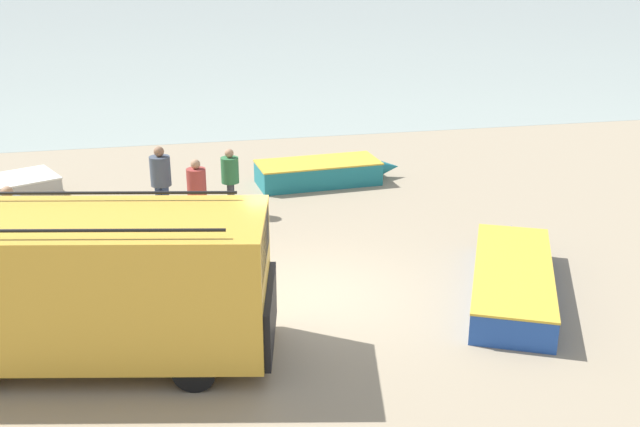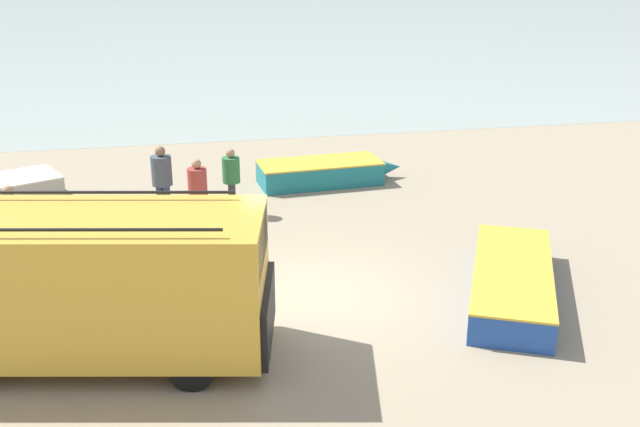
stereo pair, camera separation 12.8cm
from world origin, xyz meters
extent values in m
plane|color=gray|center=(0.00, 0.00, 0.00)|extent=(200.00, 200.00, 0.00)
cube|color=#99A89E|center=(0.00, 52.00, 0.00)|extent=(120.00, 80.00, 0.01)
cube|color=gold|center=(-3.72, -1.25, 1.31)|extent=(5.68, 3.12, 2.07)
cube|color=black|center=(-1.03, -1.79, 0.75)|extent=(0.48, 1.91, 0.93)
cube|color=#1E232D|center=(-1.11, -1.78, 1.94)|extent=(0.42, 1.82, 0.66)
cylinder|color=black|center=(-1.90, -0.68, 0.32)|extent=(0.67, 0.34, 0.64)
cylinder|color=black|center=(-2.27, -2.49, 0.32)|extent=(0.67, 0.34, 0.64)
cylinder|color=black|center=(-5.17, -0.02, 0.32)|extent=(0.67, 0.34, 0.64)
cylinder|color=black|center=(-3.56, -0.45, 2.47)|extent=(4.33, 0.92, 0.05)
cylinder|color=black|center=(-3.88, -2.06, 2.47)|extent=(4.33, 0.92, 0.05)
cube|color=#234CA3|center=(3.66, -0.55, 0.27)|extent=(3.02, 4.34, 0.55)
cone|color=#234CA3|center=(4.74, 1.73, 0.27)|extent=(0.86, 1.05, 0.52)
cube|color=gold|center=(3.66, -0.55, 0.48)|extent=(1.24, 0.73, 0.05)
cube|color=gold|center=(3.66, -0.55, 0.57)|extent=(3.05, 4.38, 0.04)
cube|color=#1E757F|center=(1.55, 6.90, 0.29)|extent=(3.35, 1.60, 0.58)
cone|color=#1E757F|center=(3.53, 7.06, 0.29)|extent=(0.76, 0.60, 0.55)
cube|color=gold|center=(1.55, 6.90, 0.51)|extent=(0.30, 1.26, 0.05)
cube|color=gold|center=(1.55, 6.90, 0.60)|extent=(3.38, 1.62, 0.04)
cylinder|color=#38383D|center=(-1.74, 4.11, 0.40)|extent=(0.15, 0.15, 0.80)
cylinder|color=#38383D|center=(-1.91, 4.11, 0.40)|extent=(0.15, 0.15, 0.80)
cylinder|color=#993833|center=(-1.83, 4.11, 1.12)|extent=(0.43, 0.43, 0.63)
sphere|color=tan|center=(-1.83, 4.11, 1.54)|extent=(0.22, 0.22, 0.22)
cylinder|color=navy|center=(-2.53, 4.78, 0.44)|extent=(0.16, 0.16, 0.87)
cylinder|color=navy|center=(-2.69, 4.87, 0.44)|extent=(0.16, 0.16, 0.87)
cylinder|color=#424C5B|center=(-2.61, 4.83, 1.22)|extent=(0.47, 0.47, 0.69)
sphere|color=#8C664C|center=(-2.61, 4.83, 1.69)|extent=(0.24, 0.24, 0.24)
cylinder|color=#38383D|center=(-0.97, 5.08, 0.39)|extent=(0.15, 0.15, 0.78)
cylinder|color=#38383D|center=(-1.02, 4.92, 0.39)|extent=(0.15, 0.15, 0.78)
cylinder|color=#2D6B3D|center=(-0.99, 5.00, 1.09)|extent=(0.42, 0.42, 0.62)
sphere|color=tan|center=(-0.99, 5.00, 1.51)|extent=(0.21, 0.21, 0.21)
cylinder|color=navy|center=(-5.42, 2.41, 0.43)|extent=(0.16, 0.16, 0.87)
cylinder|color=navy|center=(-5.57, 2.51, 0.43)|extent=(0.16, 0.16, 0.87)
cylinder|color=#424C5B|center=(-5.49, 2.46, 1.21)|extent=(0.47, 0.47, 0.69)
sphere|color=tan|center=(-5.49, 2.46, 1.67)|extent=(0.23, 0.23, 0.23)
camera|label=1|loc=(-2.44, -12.12, 6.18)|focal=42.00mm
camera|label=2|loc=(-2.32, -12.14, 6.18)|focal=42.00mm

